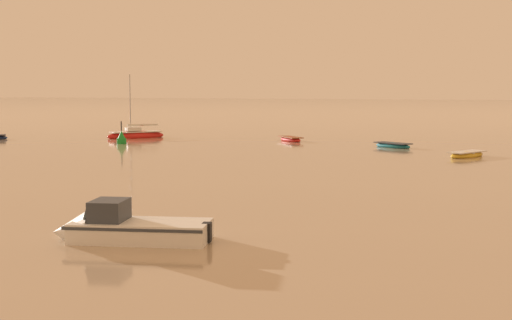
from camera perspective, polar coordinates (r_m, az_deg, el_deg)
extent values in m
cube|color=white|center=(23.28, -9.46, -6.09)|extent=(4.90, 3.33, 0.89)
cone|color=white|center=(24.06, -14.90, -5.82)|extent=(1.94, 2.16, 1.79)
cube|color=#33383F|center=(23.23, -9.60, -5.28)|extent=(5.01, 3.40, 0.10)
cube|color=#33383F|center=(23.46, -12.03, -4.08)|extent=(1.51, 1.70, 0.69)
cube|color=#384751|center=(23.64, -13.28, -3.91)|extent=(0.70, 1.36, 0.55)
cube|color=black|center=(22.73, -4.09, -5.97)|extent=(0.38, 0.43, 0.63)
ellipsoid|color=red|center=(68.61, 2.87, 1.69)|extent=(3.74, 3.50, 0.60)
cube|color=brown|center=(68.59, 2.87, 1.91)|extent=(3.49, 3.28, 0.08)
cube|color=brown|center=(68.60, 2.87, 1.83)|extent=(0.96, 1.05, 0.06)
ellipsoid|color=red|center=(74.22, -9.91, 1.98)|extent=(4.96, 6.36, 1.08)
cube|color=silver|center=(74.19, -9.92, 2.32)|extent=(4.30, 5.46, 0.11)
cube|color=silver|center=(74.06, -10.15, 2.54)|extent=(1.71, 1.85, 0.39)
cylinder|color=#B7BABF|center=(73.88, -10.37, 4.69)|extent=(0.11, 0.11, 5.95)
cylinder|color=beige|center=(74.44, -9.36, 2.88)|extent=(2.00, 3.05, 0.22)
ellipsoid|color=#197084|center=(61.88, 11.26, 1.15)|extent=(3.97, 2.83, 0.60)
cube|color=#33383F|center=(61.86, 11.26, 1.38)|extent=(3.68, 2.68, 0.08)
cube|color=#33383F|center=(61.87, 11.26, 1.30)|extent=(0.73, 1.15, 0.06)
ellipsoid|color=gold|center=(54.29, 17.04, 0.38)|extent=(2.63, 4.08, 0.61)
cube|color=silver|center=(54.26, 17.05, 0.66)|extent=(2.50, 3.78, 0.08)
cube|color=silver|center=(54.27, 17.05, 0.56)|extent=(1.20, 0.66, 0.06)
cylinder|color=#198C2D|center=(66.12, -11.06, 1.48)|extent=(0.90, 0.90, 0.70)
cone|color=#198C2D|center=(66.07, -11.07, 2.08)|extent=(0.72, 0.72, 0.70)
cylinder|color=black|center=(66.02, -11.09, 2.77)|extent=(0.10, 0.10, 0.90)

